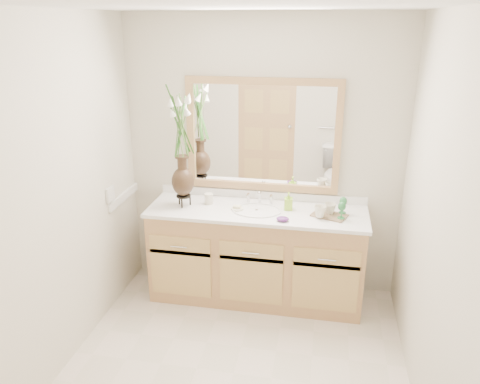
% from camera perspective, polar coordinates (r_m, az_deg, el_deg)
% --- Properties ---
extents(floor, '(2.60, 2.60, 0.00)m').
position_cam_1_polar(floor, '(3.51, -0.80, -21.24)').
color(floor, beige).
rests_on(floor, ground).
extents(ceiling, '(2.40, 2.60, 0.02)m').
position_cam_1_polar(ceiling, '(2.64, -1.07, 21.85)').
color(ceiling, white).
rests_on(ceiling, wall_back).
extents(wall_back, '(2.40, 0.02, 2.40)m').
position_cam_1_polar(wall_back, '(4.07, 2.75, 4.14)').
color(wall_back, silver).
rests_on(wall_back, floor).
extents(wall_front, '(2.40, 0.02, 2.40)m').
position_cam_1_polar(wall_front, '(1.78, -9.77, -19.15)').
color(wall_front, silver).
rests_on(wall_front, floor).
extents(wall_left, '(0.02, 2.60, 2.40)m').
position_cam_1_polar(wall_left, '(3.30, -21.76, -1.20)').
color(wall_left, silver).
rests_on(wall_left, floor).
extents(wall_right, '(0.02, 2.60, 2.40)m').
position_cam_1_polar(wall_right, '(2.89, 23.15, -4.40)').
color(wall_right, silver).
rests_on(wall_right, floor).
extents(vanity, '(1.80, 0.55, 0.80)m').
position_cam_1_polar(vanity, '(4.11, 2.00, -7.73)').
color(vanity, tan).
rests_on(vanity, floor).
extents(counter, '(1.84, 0.57, 0.03)m').
position_cam_1_polar(counter, '(3.94, 2.07, -2.38)').
color(counter, white).
rests_on(counter, vanity).
extents(sink, '(0.38, 0.34, 0.23)m').
position_cam_1_polar(sink, '(3.93, 2.02, -3.00)').
color(sink, white).
rests_on(sink, counter).
extents(mirror, '(1.32, 0.04, 0.97)m').
position_cam_1_polar(mirror, '(4.00, 2.75, 6.88)').
color(mirror, white).
rests_on(mirror, wall_back).
extents(switch_plate, '(0.02, 0.12, 0.12)m').
position_cam_1_polar(switch_plate, '(3.99, -15.54, -0.26)').
color(switch_plate, white).
rests_on(switch_plate, wall_left).
extents(flower_vase, '(0.22, 0.22, 0.92)m').
position_cam_1_polar(flower_vase, '(3.86, -7.23, 6.94)').
color(flower_vase, black).
rests_on(flower_vase, counter).
extents(tumbler, '(0.07, 0.07, 0.09)m').
position_cam_1_polar(tumbler, '(4.05, -3.83, -0.82)').
color(tumbler, beige).
rests_on(tumbler, counter).
extents(soap_dish, '(0.10, 0.10, 0.03)m').
position_cam_1_polar(soap_dish, '(3.93, -0.36, -1.99)').
color(soap_dish, beige).
rests_on(soap_dish, counter).
extents(soap_bottle, '(0.07, 0.07, 0.14)m').
position_cam_1_polar(soap_bottle, '(3.93, 5.92, -1.21)').
color(soap_bottle, '#9DDD34').
rests_on(soap_bottle, counter).
extents(purple_dish, '(0.11, 0.09, 0.04)m').
position_cam_1_polar(purple_dish, '(3.72, 5.23, -3.29)').
color(purple_dish, '#5B2672').
rests_on(purple_dish, counter).
extents(tray, '(0.32, 0.27, 0.01)m').
position_cam_1_polar(tray, '(3.87, 10.83, -2.81)').
color(tray, brown).
rests_on(tray, counter).
extents(mug_left, '(0.12, 0.12, 0.10)m').
position_cam_1_polar(mug_left, '(3.79, 9.73, -2.30)').
color(mug_left, beige).
rests_on(mug_left, tray).
extents(mug_right, '(0.13, 0.13, 0.09)m').
position_cam_1_polar(mug_right, '(3.87, 10.91, -1.94)').
color(mug_right, beige).
rests_on(mug_right, tray).
extents(goblet_front, '(0.06, 0.06, 0.14)m').
position_cam_1_polar(goblet_front, '(3.78, 12.31, -1.84)').
color(goblet_front, '#257137').
rests_on(goblet_front, tray).
extents(goblet_back, '(0.06, 0.06, 0.14)m').
position_cam_1_polar(goblet_back, '(3.89, 12.46, -1.22)').
color(goblet_back, '#257137').
rests_on(goblet_back, tray).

